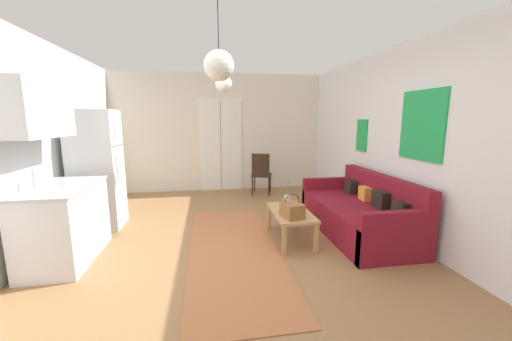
# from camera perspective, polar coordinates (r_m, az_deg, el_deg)

# --- Properties ---
(ground_plane) EXTENTS (5.28, 7.70, 0.10)m
(ground_plane) POSITION_cam_1_polar(r_m,az_deg,el_deg) (3.64, -3.92, -17.69)
(ground_plane) COLOR #996D44
(wall_back) EXTENTS (4.88, 0.13, 2.65)m
(wall_back) POSITION_cam_1_polar(r_m,az_deg,el_deg) (6.82, -7.05, 7.23)
(wall_back) COLOR silver
(wall_back) RESTS_ON ground_plane
(wall_right) EXTENTS (0.12, 7.30, 2.65)m
(wall_right) POSITION_cam_1_polar(r_m,az_deg,el_deg) (4.20, 30.40, 4.36)
(wall_right) COLOR silver
(wall_right) RESTS_ON ground_plane
(area_rug) EXTENTS (1.10, 3.16, 0.01)m
(area_rug) POSITION_cam_1_polar(r_m,az_deg,el_deg) (3.88, -4.45, -14.93)
(area_rug) COLOR #B26B42
(area_rug) RESTS_ON ground_plane
(couch) EXTENTS (0.93, 2.01, 0.84)m
(couch) POSITION_cam_1_polar(r_m,az_deg,el_deg) (4.55, 19.72, -8.04)
(couch) COLOR maroon
(couch) RESTS_ON ground_plane
(coffee_table) EXTENTS (0.49, 0.93, 0.41)m
(coffee_table) POSITION_cam_1_polar(r_m,az_deg,el_deg) (4.05, 6.81, -8.61)
(coffee_table) COLOR tan
(coffee_table) RESTS_ON ground_plane
(bamboo_vase) EXTENTS (0.10, 0.10, 0.41)m
(bamboo_vase) POSITION_cam_1_polar(r_m,az_deg,el_deg) (4.10, 6.19, -6.14)
(bamboo_vase) COLOR beige
(bamboo_vase) RESTS_ON coffee_table
(handbag) EXTENTS (0.27, 0.34, 0.30)m
(handbag) POSITION_cam_1_polar(r_m,az_deg,el_deg) (3.77, 7.05, -7.58)
(handbag) COLOR brown
(handbag) RESTS_ON coffee_table
(refrigerator) EXTENTS (0.67, 0.59, 1.78)m
(refrigerator) POSITION_cam_1_polar(r_m,az_deg,el_deg) (4.99, -28.58, 0.12)
(refrigerator) COLOR white
(refrigerator) RESTS_ON ground_plane
(kitchen_counter) EXTENTS (0.64, 1.17, 2.05)m
(kitchen_counter) POSITION_cam_1_polar(r_m,az_deg,el_deg) (4.04, -34.06, -4.27)
(kitchen_counter) COLOR silver
(kitchen_counter) RESTS_ON ground_plane
(accent_chair) EXTENTS (0.52, 0.51, 0.91)m
(accent_chair) POSITION_cam_1_polar(r_m,az_deg,el_deg) (6.34, 1.01, -0.33)
(accent_chair) COLOR black
(accent_chair) RESTS_ON ground_plane
(pendant_lamp_near) EXTENTS (0.25, 0.25, 0.70)m
(pendant_lamp_near) POSITION_cam_1_polar(r_m,az_deg,el_deg) (2.58, -7.23, 19.63)
(pendant_lamp_near) COLOR black
(pendant_lamp_far) EXTENTS (0.25, 0.25, 0.61)m
(pendant_lamp_far) POSITION_cam_1_polar(r_m,az_deg,el_deg) (4.62, -6.35, 16.50)
(pendant_lamp_far) COLOR black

